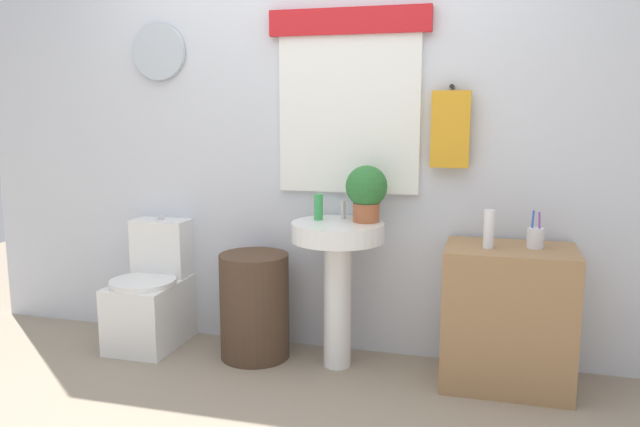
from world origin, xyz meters
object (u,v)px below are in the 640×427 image
Objects in this scene: toilet at (152,297)px; wooden_cabinet at (508,317)px; potted_plant at (366,190)px; soap_bottle at (318,207)px; laundry_hamper at (255,306)px; toothbrush_cup at (535,238)px; pedestal_sink at (338,260)px; lotion_bottle at (489,229)px.

toilet reaches higher than wooden_cabinet.
soap_bottle is at bearing -177.80° from potted_plant.
wooden_cabinet is at bearing -2.85° from soap_bottle.
soap_bottle is (-1.00, 0.05, 0.51)m from wooden_cabinet.
wooden_cabinet is (1.36, 0.00, 0.06)m from laundry_hamper.
potted_plant is (-0.74, 0.06, 0.61)m from wooden_cabinet.
soap_bottle reaches higher than wooden_cabinet.
toilet is at bearing 176.98° from laundry_hamper.
soap_bottle is at bearing 177.15° from wooden_cabinet.
toothbrush_cup is (1.11, -0.03, -0.10)m from soap_bottle.
potted_plant is at bearing 2.20° from soap_bottle.
pedestal_sink reaches higher than wooden_cabinet.
pedestal_sink is 5.62× the size of soap_bottle.
soap_bottle is 0.47× the size of potted_plant.
toothbrush_cup is at bearing 10.21° from wooden_cabinet.
toilet is 4.05× the size of toothbrush_cup.
pedestal_sink is 1.01m from toothbrush_cup.
toilet is 0.66m from laundry_hamper.
toothbrush_cup is (1.47, 0.02, 0.47)m from laundry_hamper.
potted_plant is at bearing 1.12° from toilet.
toilet is 1.99m from lotion_bottle.
toothbrush_cup is at bearing -2.68° from potted_plant.
soap_bottle is (-0.12, 0.05, 0.28)m from pedestal_sink.
toilet is at bearing 179.01° from wooden_cabinet.
toothbrush_cup reaches higher than toilet.
wooden_cabinet is 2.38× the size of potted_plant.
toothbrush_cup is (0.85, -0.04, -0.20)m from potted_plant.
lotion_bottle is at bearing -160.15° from wooden_cabinet.
pedestal_sink is 1.12× the size of wooden_cabinet.
pedestal_sink is at bearing 0.00° from laundry_hamper.
toothbrush_cup reaches higher than pedestal_sink.
toothbrush_cup is at bearing -1.54° from soap_bottle.
lotion_bottle is at bearing -8.98° from potted_plant.
laundry_hamper is at bearing -179.22° from toothbrush_cup.
wooden_cabinet is at bearing -0.00° from pedestal_sink.
potted_plant is at bearing 5.53° from laundry_hamper.
lotion_bottle is (1.92, -0.07, 0.53)m from toilet.
wooden_cabinet is 0.47m from lotion_bottle.
pedestal_sink is 0.40m from potted_plant.
soap_bottle is at bearing 174.24° from lotion_bottle.
laundry_hamper is 3.12× the size of lotion_bottle.
laundry_hamper is 0.56m from pedestal_sink.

